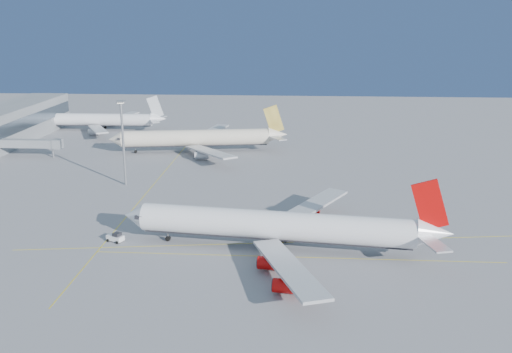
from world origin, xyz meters
The scene contains 8 objects.
ground centered at (0.00, 0.00, 0.00)m, with size 500.00×500.00×0.00m, color slate.
jet_bridge centered at (-93.11, 72.00, 5.17)m, with size 23.60×3.60×6.90m.
taxiway_lines centered at (-14.71, 6.34, 0.01)m, with size 118.86×140.00×0.02m.
airliner_virgin centered at (1.38, -9.84, 5.56)m, with size 74.73×66.68×18.44m.
airliner_etihad centered at (-32.66, 84.87, 5.50)m, with size 69.12×63.20×18.08m.
airliner_third centered at (-84.98, 124.78, 4.97)m, with size 61.08×56.47×16.42m.
pushback_tug centered at (-37.60, -7.71, 1.04)m, with size 4.44×3.66×2.24m.
light_mast centered at (-48.65, 38.54, 15.63)m, with size 2.29×2.29×26.48m.
Camera 1 is at (3.54, -129.97, 50.99)m, focal length 40.00 mm.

